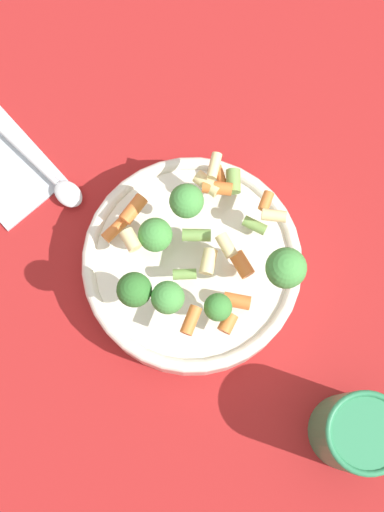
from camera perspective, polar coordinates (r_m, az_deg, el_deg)
ground_plane at (r=0.77m, az=0.00°, el=-1.16°), size 3.00×3.00×0.00m
bowl at (r=0.75m, az=0.00°, el=-0.72°), size 0.23×0.23×0.05m
pasta_salad at (r=0.67m, az=0.62°, el=0.12°), size 0.19×0.18×0.10m
cup at (r=0.72m, az=12.99°, el=-13.59°), size 0.08×0.08×0.10m
napkin at (r=0.83m, az=-15.06°, el=7.17°), size 0.15×0.16×0.01m
spoon at (r=0.81m, az=-12.10°, el=7.02°), size 0.14×0.17×0.01m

